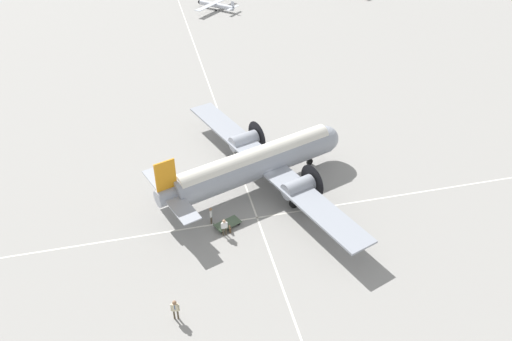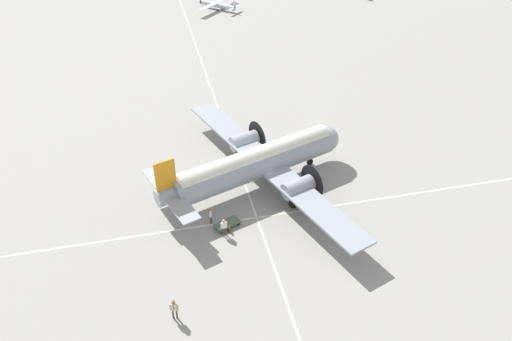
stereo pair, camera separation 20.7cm
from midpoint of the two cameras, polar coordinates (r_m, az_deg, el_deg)
name	(u,v)px [view 1 (the left image)]	position (r m, az deg, el deg)	size (l,w,h in m)	color
ground_plane	(256,186)	(47.51, -0.12, -1.74)	(300.00, 300.00, 0.00)	gray
apron_line_eastwest	(246,187)	(47.34, -1.28, -1.91)	(120.00, 0.16, 0.01)	silver
apron_line_northsouth	(268,216)	(44.11, 1.23, -5.22)	(0.16, 120.00, 0.01)	silver
airliner_main	(260,162)	(46.17, 0.34, 1.02)	(26.10, 19.39, 6.10)	#9399A3
crew_foreground	(175,308)	(36.08, -9.40, -15.24)	(0.30, 0.62, 1.86)	#473D2D
passenger_boarding	(224,226)	(41.67, -3.79, -6.33)	(0.27, 0.58, 1.69)	#473D2D
ramp_agent	(211,214)	(42.93, -5.31, -4.95)	(0.56, 0.27, 1.68)	#473D2D
suitcase_near_door	(230,229)	(42.50, -3.14, -6.72)	(0.46, 0.14, 0.55)	#47331E
baggage_cart	(227,224)	(42.98, -3.42, -6.10)	(1.96, 2.52, 0.56)	#4C6047
light_aircraft_taxiing	(216,5)	(94.68, -4.72, 18.36)	(8.33, 8.29, 2.04)	#B7BCC6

